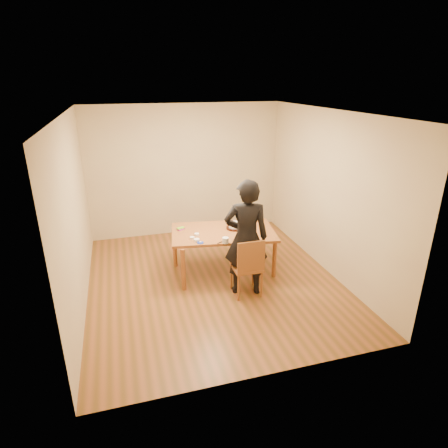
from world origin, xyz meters
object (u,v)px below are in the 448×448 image
object	(u,v)px
cake_plate	(235,228)
cake	(235,225)
dining_chair	(246,267)
dining_table	(223,232)
person	(246,238)

from	to	relation	value
cake_plate	cake	size ratio (longest dim) A/B	1.42
cake_plate	dining_chair	bearing A→B (deg)	-95.51
cake_plate	cake	bearing A→B (deg)	0.00
dining_table	person	world-z (taller)	person
dining_table	dining_chair	bearing A→B (deg)	-70.41
dining_chair	person	xyz separation A→B (m)	(0.00, 0.05, 0.46)
cake	person	distance (m)	0.81
person	cake_plate	bearing A→B (deg)	-81.47
dining_chair	cake	size ratio (longest dim) A/B	2.00
dining_table	cake_plate	world-z (taller)	cake_plate
dining_table	cake	distance (m)	0.25
cake_plate	person	world-z (taller)	person
dining_table	cake_plate	distance (m)	0.24
dining_chair	cake	distance (m)	0.92
cake	person	size ratio (longest dim) A/B	0.12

